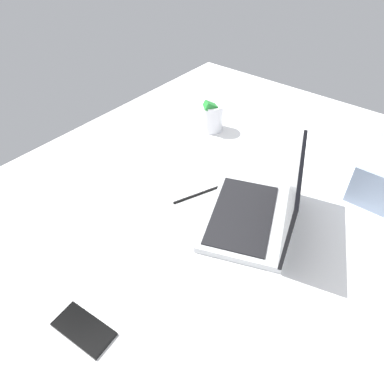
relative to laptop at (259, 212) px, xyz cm
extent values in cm
cube|color=white|center=(0.78, -14.10, -13.41)|extent=(180.00, 140.00, 18.00)
cube|color=#B7BABC|center=(1.11, -2.83, -3.41)|extent=(39.11, 33.44, 2.00)
cube|color=black|center=(1.65, -4.23, -2.21)|extent=(33.20, 26.39, 0.40)
cube|color=black|center=(-2.90, 7.41, 8.09)|extent=(31.10, 12.95, 21.00)
cylinder|color=silver|center=(-33.15, -41.03, 1.09)|extent=(9.00, 9.00, 11.00)
cube|color=yellow|center=(-33.69, -41.57, -0.47)|extent=(6.13, 7.14, 5.22)
cube|color=blue|center=(-33.42, -40.28, 3.02)|extent=(7.35, 5.51, 6.03)
cube|color=#268C33|center=(-31.21, -40.67, 6.50)|extent=(6.64, 6.27, 4.89)
cube|color=black|center=(52.41, -13.22, -4.01)|extent=(8.11, 14.59, 0.80)
cube|color=black|center=(1.61, -20.91, -4.11)|extent=(15.86, 7.25, 0.60)
camera|label=1|loc=(65.90, 28.28, 69.17)|focal=32.19mm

